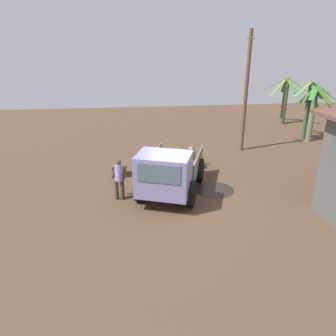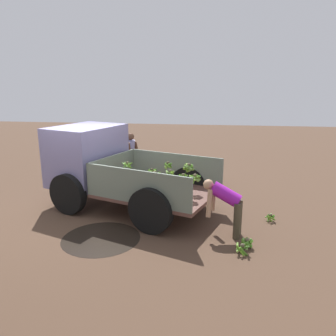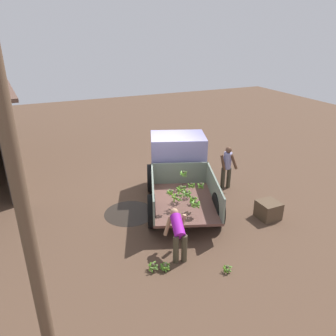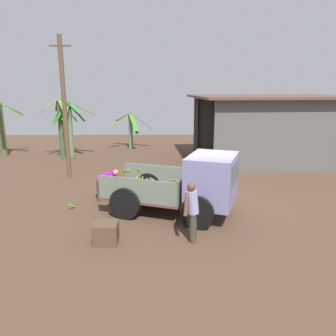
# 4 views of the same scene
# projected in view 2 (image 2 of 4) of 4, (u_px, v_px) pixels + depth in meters

# --- Properties ---
(ground) EXTENTS (36.00, 36.00, 0.00)m
(ground) POSITION_uv_depth(u_px,v_px,m) (86.00, 209.00, 8.29)
(ground) COLOR brown
(mud_patch_0) EXTENTS (1.61, 1.61, 0.01)m
(mud_patch_0) POSITION_uv_depth(u_px,v_px,m) (101.00, 238.00, 6.72)
(mud_patch_0) COLOR black
(mud_patch_0) RESTS_ON ground
(cargo_truck) EXTENTS (4.52, 3.20, 2.02)m
(cargo_truck) POSITION_uv_depth(u_px,v_px,m) (102.00, 164.00, 8.48)
(cargo_truck) COLOR brown
(cargo_truck) RESTS_ON ground
(person_foreground_visitor) EXTENTS (0.47, 0.66, 1.62)m
(person_foreground_visitor) POSITION_uv_depth(u_px,v_px,m) (130.00, 156.00, 10.19)
(person_foreground_visitor) COLOR #3E392A
(person_foreground_visitor) RESTS_ON ground
(person_worker_loading) EXTENTS (0.84, 0.62, 1.17)m
(person_worker_loading) POSITION_uv_depth(u_px,v_px,m) (226.00, 202.00, 6.71)
(person_worker_loading) COLOR #433B2A
(person_worker_loading) RESTS_ON ground
(banana_bunch_on_ground_0) EXTENTS (0.23, 0.23, 0.19)m
(banana_bunch_on_ground_0) POSITION_uv_depth(u_px,v_px,m) (270.00, 217.00, 7.52)
(banana_bunch_on_ground_0) COLOR #463F2D
(banana_bunch_on_ground_0) RESTS_ON ground
(banana_bunch_on_ground_1) EXTENTS (0.25, 0.26, 0.21)m
(banana_bunch_on_ground_1) POSITION_uv_depth(u_px,v_px,m) (247.00, 242.00, 6.30)
(banana_bunch_on_ground_1) COLOR brown
(banana_bunch_on_ground_1) RESTS_ON ground
(banana_bunch_on_ground_2) EXTENTS (0.26, 0.26, 0.22)m
(banana_bunch_on_ground_2) POSITION_uv_depth(u_px,v_px,m) (242.00, 248.00, 6.06)
(banana_bunch_on_ground_2) COLOR #4E4733
(banana_bunch_on_ground_2) RESTS_ON ground
(wooden_crate_0) EXTENTS (0.64, 0.64, 0.54)m
(wooden_crate_0) POSITION_uv_depth(u_px,v_px,m) (203.00, 177.00, 10.11)
(wooden_crate_0) COLOR brown
(wooden_crate_0) RESTS_ON ground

